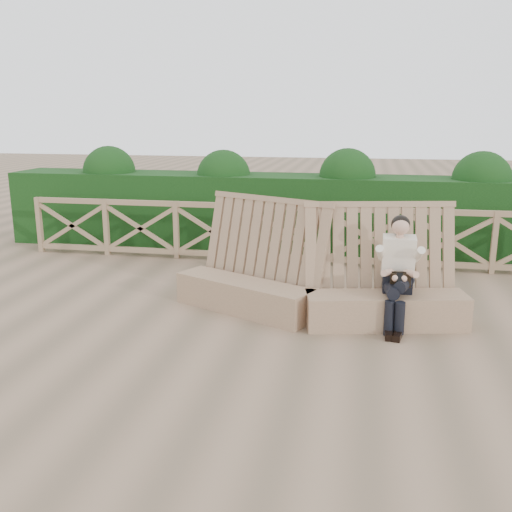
# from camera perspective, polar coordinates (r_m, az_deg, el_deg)

# --- Properties ---
(ground) EXTENTS (60.00, 60.00, 0.00)m
(ground) POSITION_cam_1_polar(r_m,az_deg,el_deg) (7.31, -0.70, -7.61)
(ground) COLOR brown
(ground) RESTS_ON ground
(bench) EXTENTS (4.03, 1.58, 1.58)m
(bench) POSITION_cam_1_polar(r_m,az_deg,el_deg) (7.77, 5.79, -3.28)
(bench) COLOR #83654B
(bench) RESTS_ON ground
(woman) EXTENTS (0.42, 0.89, 1.45)m
(woman) POSITION_cam_1_polar(r_m,az_deg,el_deg) (7.51, 14.02, -1.27)
(woman) COLOR black
(woman) RESTS_ON ground
(guardrail) EXTENTS (10.10, 0.09, 1.10)m
(guardrail) POSITION_cam_1_polar(r_m,az_deg,el_deg) (10.47, 3.18, 2.20)
(guardrail) COLOR #8B6E51
(guardrail) RESTS_ON ground
(hedge) EXTENTS (12.00, 1.20, 1.50)m
(hedge) POSITION_cam_1_polar(r_m,az_deg,el_deg) (11.60, 4.01, 4.34)
(hedge) COLOR black
(hedge) RESTS_ON ground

